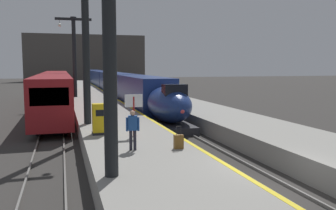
{
  "coord_description": "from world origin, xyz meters",
  "views": [
    {
      "loc": [
        -7.36,
        -11.05,
        4.59
      ],
      "look_at": [
        -0.11,
        13.61,
        1.8
      ],
      "focal_mm": 38.66,
      "sensor_mm": 36.0,
      "label": 1
    }
  ],
  "objects_px": {
    "station_column_far": "(74,49)",
    "passenger_near_edge": "(133,127)",
    "station_column_mid": "(85,24)",
    "ticket_machine_yellow": "(99,120)",
    "highspeed_train_main": "(109,82)",
    "regional_train_adjacent": "(55,89)",
    "rolling_suitcase": "(179,142)",
    "departure_info_board": "(134,107)"
  },
  "relations": [
    {
      "from": "station_column_far",
      "to": "rolling_suitcase",
      "type": "relative_size",
      "value": 9.17
    },
    {
      "from": "station_column_mid",
      "to": "regional_train_adjacent",
      "type": "bearing_deg",
      "value": 96.84
    },
    {
      "from": "regional_train_adjacent",
      "to": "station_column_far",
      "type": "bearing_deg",
      "value": 39.07
    },
    {
      "from": "station_column_far",
      "to": "departure_info_board",
      "type": "relative_size",
      "value": 4.25
    },
    {
      "from": "highspeed_train_main",
      "to": "regional_train_adjacent",
      "type": "distance_m",
      "value": 19.35
    },
    {
      "from": "highspeed_train_main",
      "to": "station_column_far",
      "type": "height_order",
      "value": "station_column_far"
    },
    {
      "from": "highspeed_train_main",
      "to": "regional_train_adjacent",
      "type": "bearing_deg",
      "value": -114.74
    },
    {
      "from": "station_column_far",
      "to": "passenger_near_edge",
      "type": "relative_size",
      "value": 5.33
    },
    {
      "from": "station_column_mid",
      "to": "ticket_machine_yellow",
      "type": "xyz_separation_m",
      "value": [
        0.35,
        -3.73,
        -5.31
      ]
    },
    {
      "from": "station_column_far",
      "to": "ticket_machine_yellow",
      "type": "bearing_deg",
      "value": -89.16
    },
    {
      "from": "station_column_mid",
      "to": "departure_info_board",
      "type": "relative_size",
      "value": 4.8
    },
    {
      "from": "highspeed_train_main",
      "to": "passenger_near_edge",
      "type": "height_order",
      "value": "highspeed_train_main"
    },
    {
      "from": "station_column_mid",
      "to": "ticket_machine_yellow",
      "type": "relative_size",
      "value": 6.37
    },
    {
      "from": "passenger_near_edge",
      "to": "ticket_machine_yellow",
      "type": "distance_m",
      "value": 4.12
    },
    {
      "from": "station_column_mid",
      "to": "departure_info_board",
      "type": "xyz_separation_m",
      "value": [
        1.97,
        -4.7,
        -4.55
      ]
    },
    {
      "from": "station_column_mid",
      "to": "rolling_suitcase",
      "type": "height_order",
      "value": "station_column_mid"
    },
    {
      "from": "station_column_far",
      "to": "passenger_near_edge",
      "type": "height_order",
      "value": "station_column_far"
    },
    {
      "from": "ticket_machine_yellow",
      "to": "station_column_far",
      "type": "bearing_deg",
      "value": 90.84
    },
    {
      "from": "regional_train_adjacent",
      "to": "ticket_machine_yellow",
      "type": "distance_m",
      "value": 22.23
    },
    {
      "from": "rolling_suitcase",
      "to": "station_column_mid",
      "type": "bearing_deg",
      "value": 112.32
    },
    {
      "from": "regional_train_adjacent",
      "to": "rolling_suitcase",
      "type": "relative_size",
      "value": 37.27
    },
    {
      "from": "passenger_near_edge",
      "to": "rolling_suitcase",
      "type": "distance_m",
      "value": 2.08
    },
    {
      "from": "station_column_mid",
      "to": "station_column_far",
      "type": "xyz_separation_m",
      "value": [
        -0.0,
        20.14,
        -0.63
      ]
    },
    {
      "from": "rolling_suitcase",
      "to": "ticket_machine_yellow",
      "type": "height_order",
      "value": "ticket_machine_yellow"
    },
    {
      "from": "rolling_suitcase",
      "to": "ticket_machine_yellow",
      "type": "bearing_deg",
      "value": 124.55
    },
    {
      "from": "highspeed_train_main",
      "to": "station_column_far",
      "type": "xyz_separation_m",
      "value": [
        -5.9,
        -15.79,
        4.5
      ]
    },
    {
      "from": "station_column_far",
      "to": "ticket_machine_yellow",
      "type": "relative_size",
      "value": 5.63
    },
    {
      "from": "passenger_near_edge",
      "to": "departure_info_board",
      "type": "bearing_deg",
      "value": 78.15
    },
    {
      "from": "regional_train_adjacent",
      "to": "highspeed_train_main",
      "type": "bearing_deg",
      "value": 65.26
    },
    {
      "from": "ticket_machine_yellow",
      "to": "rolling_suitcase",
      "type": "bearing_deg",
      "value": -55.45
    },
    {
      "from": "ticket_machine_yellow",
      "to": "departure_info_board",
      "type": "distance_m",
      "value": 2.04
    },
    {
      "from": "passenger_near_edge",
      "to": "departure_info_board",
      "type": "height_order",
      "value": "departure_info_board"
    },
    {
      "from": "station_column_far",
      "to": "departure_info_board",
      "type": "height_order",
      "value": "station_column_far"
    },
    {
      "from": "highspeed_train_main",
      "to": "passenger_near_edge",
      "type": "bearing_deg",
      "value": -95.97
    },
    {
      "from": "highspeed_train_main",
      "to": "station_column_far",
      "type": "relative_size",
      "value": 8.34
    },
    {
      "from": "station_column_mid",
      "to": "passenger_near_edge",
      "type": "distance_m",
      "value": 9.34
    },
    {
      "from": "station_column_mid",
      "to": "station_column_far",
      "type": "bearing_deg",
      "value": 90.0
    },
    {
      "from": "regional_train_adjacent",
      "to": "station_column_mid",
      "type": "height_order",
      "value": "station_column_mid"
    },
    {
      "from": "regional_train_adjacent",
      "to": "station_column_mid",
      "type": "distance_m",
      "value": 19.14
    },
    {
      "from": "regional_train_adjacent",
      "to": "passenger_near_edge",
      "type": "distance_m",
      "value": 26.32
    },
    {
      "from": "station_column_far",
      "to": "passenger_near_edge",
      "type": "bearing_deg",
      "value": -87.25
    },
    {
      "from": "rolling_suitcase",
      "to": "highspeed_train_main",
      "type": "bearing_deg",
      "value": 86.59
    }
  ]
}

